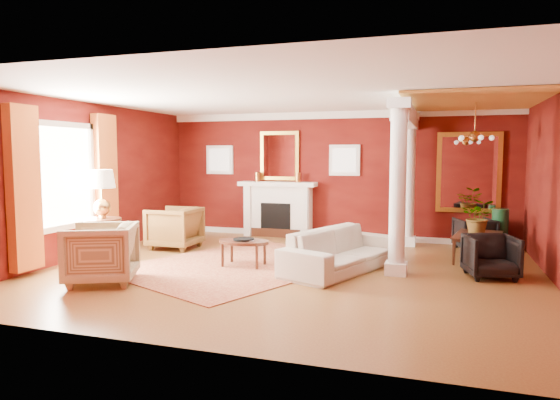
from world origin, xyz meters
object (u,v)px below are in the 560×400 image
(armchair_leopard, at_px, (174,226))
(coffee_table, at_px, (244,243))
(armchair_stripe, at_px, (101,250))
(dining_table, at_px, (479,240))
(sofa, at_px, (341,243))
(side_table, at_px, (102,198))

(armchair_leopard, xyz_separation_m, coffee_table, (1.98, -1.11, -0.06))
(armchair_stripe, xyz_separation_m, coffee_table, (1.61, 1.70, -0.09))
(coffee_table, relative_size, dining_table, 0.66)
(dining_table, bearing_deg, coffee_table, 124.44)
(sofa, height_order, coffee_table, sofa)
(sofa, bearing_deg, dining_table, -33.69)
(armchair_stripe, xyz_separation_m, side_table, (-1.03, 1.39, 0.64))
(armchair_stripe, bearing_deg, sofa, 95.10)
(coffee_table, bearing_deg, armchair_leopard, 150.84)
(coffee_table, height_order, dining_table, dining_table)
(side_table, xyz_separation_m, dining_table, (6.54, 2.07, -0.75))
(sofa, xyz_separation_m, armchair_leopard, (-3.65, 0.90, 0.01))
(side_table, bearing_deg, armchair_stripe, -53.59)
(coffee_table, distance_m, dining_table, 4.28)
(armchair_leopard, distance_m, armchair_stripe, 2.83)
(armchair_stripe, height_order, coffee_table, armchair_stripe)
(side_table, bearing_deg, coffee_table, 6.59)
(sofa, bearing_deg, armchair_stripe, 141.49)
(side_table, height_order, dining_table, side_table)
(coffee_table, bearing_deg, dining_table, 24.31)
(dining_table, bearing_deg, side_table, 117.66)
(sofa, xyz_separation_m, dining_table, (2.23, 1.56, -0.08))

